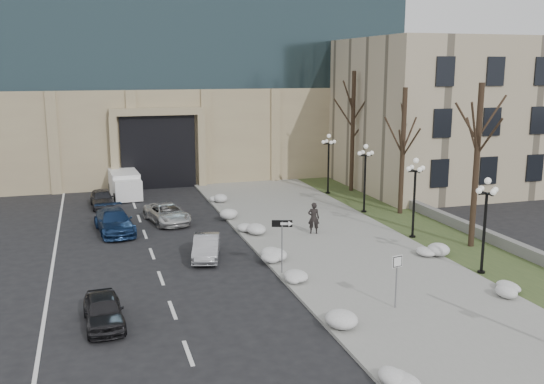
{
  "coord_description": "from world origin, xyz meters",
  "views": [
    {
      "loc": [
        -9.4,
        -17.55,
        9.81
      ],
      "look_at": [
        -0.52,
        11.56,
        3.5
      ],
      "focal_mm": 40.0,
      "sensor_mm": 36.0,
      "label": 1
    }
  ],
  "objects_px": {
    "lamppost_d": "(329,156)",
    "lamppost_a": "(486,213)",
    "lamppost_b": "(415,187)",
    "lamppost_c": "(365,169)",
    "car_a": "(104,310)",
    "car_e": "(102,198)",
    "keep_sign": "(397,270)",
    "car_b": "(206,247)",
    "pedestrian": "(314,218)",
    "car_d": "(167,213)",
    "box_truck": "(125,184)",
    "one_way_sign": "(286,230)",
    "car_c": "(114,222)"
  },
  "relations": [
    {
      "from": "box_truck",
      "to": "lamppost_b",
      "type": "bearing_deg",
      "value": -51.5
    },
    {
      "from": "car_c",
      "to": "car_d",
      "type": "xyz_separation_m",
      "value": [
        3.33,
        1.49,
        -0.08
      ]
    },
    {
      "from": "car_a",
      "to": "car_e",
      "type": "distance_m",
      "value": 20.85
    },
    {
      "from": "car_b",
      "to": "pedestrian",
      "type": "relative_size",
      "value": 1.99
    },
    {
      "from": "car_b",
      "to": "one_way_sign",
      "type": "xyz_separation_m",
      "value": [
        3.11,
        -3.72,
        1.64
      ]
    },
    {
      "from": "car_d",
      "to": "pedestrian",
      "type": "relative_size",
      "value": 2.37
    },
    {
      "from": "lamppost_c",
      "to": "lamppost_b",
      "type": "bearing_deg",
      "value": -90.0
    },
    {
      "from": "car_e",
      "to": "lamppost_b",
      "type": "height_order",
      "value": "lamppost_b"
    },
    {
      "from": "pedestrian",
      "to": "box_truck",
      "type": "distance_m",
      "value": 17.93
    },
    {
      "from": "lamppost_b",
      "to": "lamppost_c",
      "type": "relative_size",
      "value": 1.0
    },
    {
      "from": "car_e",
      "to": "lamppost_a",
      "type": "distance_m",
      "value": 26.46
    },
    {
      "from": "lamppost_b",
      "to": "car_c",
      "type": "bearing_deg",
      "value": 158.85
    },
    {
      "from": "keep_sign",
      "to": "lamppost_c",
      "type": "bearing_deg",
      "value": 57.86
    },
    {
      "from": "box_truck",
      "to": "keep_sign",
      "type": "relative_size",
      "value": 2.54
    },
    {
      "from": "car_b",
      "to": "lamppost_c",
      "type": "height_order",
      "value": "lamppost_c"
    },
    {
      "from": "car_d",
      "to": "car_e",
      "type": "distance_m",
      "value": 6.92
    },
    {
      "from": "lamppost_c",
      "to": "car_c",
      "type": "bearing_deg",
      "value": -179.59
    },
    {
      "from": "lamppost_a",
      "to": "car_e",
      "type": "bearing_deg",
      "value": 130.21
    },
    {
      "from": "box_truck",
      "to": "one_way_sign",
      "type": "xyz_separation_m",
      "value": [
        6.17,
        -21.15,
        1.36
      ]
    },
    {
      "from": "car_c",
      "to": "box_truck",
      "type": "height_order",
      "value": "box_truck"
    },
    {
      "from": "car_e",
      "to": "car_c",
      "type": "bearing_deg",
      "value": -89.08
    },
    {
      "from": "car_e",
      "to": "lamppost_a",
      "type": "xyz_separation_m",
      "value": [
        17.01,
        -20.12,
        2.43
      ]
    },
    {
      "from": "one_way_sign",
      "to": "lamppost_d",
      "type": "height_order",
      "value": "lamppost_d"
    },
    {
      "from": "lamppost_d",
      "to": "one_way_sign",
      "type": "bearing_deg",
      "value": -118.2
    },
    {
      "from": "lamppost_c",
      "to": "lamppost_d",
      "type": "height_order",
      "value": "same"
    },
    {
      "from": "box_truck",
      "to": "car_b",
      "type": "bearing_deg",
      "value": -82.89
    },
    {
      "from": "pedestrian",
      "to": "keep_sign",
      "type": "distance_m",
      "value": 11.61
    },
    {
      "from": "car_c",
      "to": "car_d",
      "type": "bearing_deg",
      "value": 17.61
    },
    {
      "from": "lamppost_d",
      "to": "lamppost_a",
      "type": "bearing_deg",
      "value": -90.0
    },
    {
      "from": "car_e",
      "to": "lamppost_a",
      "type": "height_order",
      "value": "lamppost_a"
    },
    {
      "from": "keep_sign",
      "to": "lamppost_b",
      "type": "bearing_deg",
      "value": 45.58
    },
    {
      "from": "one_way_sign",
      "to": "car_c",
      "type": "bearing_deg",
      "value": 144.35
    },
    {
      "from": "car_a",
      "to": "lamppost_d",
      "type": "xyz_separation_m",
      "value": [
        17.53,
        20.22,
        2.46
      ]
    },
    {
      "from": "car_a",
      "to": "pedestrian",
      "type": "bearing_deg",
      "value": 35.12
    },
    {
      "from": "keep_sign",
      "to": "car_b",
      "type": "bearing_deg",
      "value": 112.98
    },
    {
      "from": "one_way_sign",
      "to": "lamppost_c",
      "type": "relative_size",
      "value": 0.57
    },
    {
      "from": "car_b",
      "to": "lamppost_b",
      "type": "xyz_separation_m",
      "value": [
        12.15,
        0.14,
        2.46
      ]
    },
    {
      "from": "lamppost_b",
      "to": "lamppost_c",
      "type": "height_order",
      "value": "same"
    },
    {
      "from": "car_c",
      "to": "car_e",
      "type": "bearing_deg",
      "value": 87.54
    },
    {
      "from": "pedestrian",
      "to": "lamppost_a",
      "type": "height_order",
      "value": "lamppost_a"
    },
    {
      "from": "car_b",
      "to": "lamppost_b",
      "type": "height_order",
      "value": "lamppost_b"
    },
    {
      "from": "car_e",
      "to": "pedestrian",
      "type": "relative_size",
      "value": 2.01
    },
    {
      "from": "lamppost_b",
      "to": "lamppost_d",
      "type": "relative_size",
      "value": 1.0
    },
    {
      "from": "lamppost_a",
      "to": "lamppost_c",
      "type": "height_order",
      "value": "same"
    },
    {
      "from": "lamppost_a",
      "to": "car_a",
      "type": "bearing_deg",
      "value": -177.65
    },
    {
      "from": "car_b",
      "to": "lamppost_c",
      "type": "xyz_separation_m",
      "value": [
        12.15,
        6.64,
        2.46
      ]
    },
    {
      "from": "car_e",
      "to": "lamppost_a",
      "type": "bearing_deg",
      "value": -52.96
    },
    {
      "from": "car_d",
      "to": "box_truck",
      "type": "height_order",
      "value": "box_truck"
    },
    {
      "from": "car_b",
      "to": "lamppost_d",
      "type": "relative_size",
      "value": 0.78
    },
    {
      "from": "car_e",
      "to": "keep_sign",
      "type": "height_order",
      "value": "keep_sign"
    }
  ]
}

